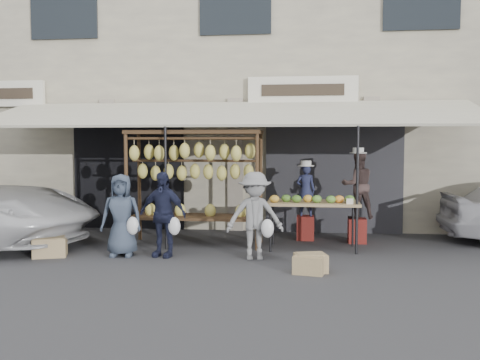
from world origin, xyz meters
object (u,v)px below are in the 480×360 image
at_px(vendor_left, 306,190).
at_px(vendor_right, 358,185).
at_px(banana_rack, 194,165).
at_px(customer_mid, 163,214).
at_px(crate_near_b, 311,263).
at_px(customer_right, 255,216).
at_px(produce_table, 313,203).
at_px(customer_left, 121,215).
at_px(crate_far, 50,247).
at_px(crate_near_a, 309,264).

distance_m(vendor_left, vendor_right, 1.05).
xyz_separation_m(banana_rack, customer_mid, (-0.34, -1.08, -0.82)).
bearing_deg(crate_near_b, banana_rack, 139.58).
bearing_deg(customer_right, vendor_left, 56.01).
bearing_deg(crate_near_b, customer_mid, 162.31).
relative_size(produce_table, customer_left, 1.17).
distance_m(customer_right, crate_far, 3.65).
bearing_deg(crate_near_a, banana_rack, 137.87).
bearing_deg(produce_table, customer_right, -135.60).
relative_size(banana_rack, vendor_left, 2.45).
bearing_deg(customer_left, crate_near_a, -21.30).
distance_m(banana_rack, customer_right, 1.89).
bearing_deg(crate_near_a, vendor_right, 70.12).
xyz_separation_m(customer_right, crate_near_a, (0.92, -0.87, -0.61)).
bearing_deg(vendor_right, customer_mid, 13.99).
xyz_separation_m(customer_left, crate_near_a, (3.28, -0.87, -0.59)).
relative_size(banana_rack, customer_left, 1.79).
height_order(customer_mid, crate_far, customer_mid).
xyz_separation_m(vendor_left, vendor_right, (1.03, -0.21, 0.13)).
bearing_deg(produce_table, crate_near_a, -92.16).
bearing_deg(vendor_right, crate_far, 7.52).
bearing_deg(crate_far, customer_right, 3.18).
distance_m(banana_rack, customer_left, 1.77).
bearing_deg(customer_left, crate_far, -177.77).
bearing_deg(customer_left, customer_right, -6.31).
relative_size(customer_left, crate_far, 2.62).
bearing_deg(customer_right, crate_far, 172.51).
bearing_deg(crate_near_b, vendor_left, 91.84).
distance_m(vendor_left, crate_far, 5.04).
xyz_separation_m(vendor_right, customer_left, (-4.24, -1.79, -0.43)).
bearing_deg(crate_far, customer_left, 8.76).
bearing_deg(customer_left, crate_near_b, -19.62).
bearing_deg(produce_table, customer_left, -163.69).
height_order(banana_rack, customer_right, banana_rack).
xyz_separation_m(banana_rack, crate_near_a, (2.21, -2.00, -1.43)).
xyz_separation_m(banana_rack, produce_table, (2.28, -0.15, -0.70)).
relative_size(customer_mid, crate_near_b, 3.19).
bearing_deg(banana_rack, vendor_right, 11.76).
distance_m(produce_table, vendor_left, 1.04).
xyz_separation_m(customer_left, crate_far, (-1.24, -0.19, -0.56)).
relative_size(produce_table, vendor_right, 1.27).
xyz_separation_m(vendor_right, customer_mid, (-3.51, -1.74, -0.41)).
relative_size(vendor_left, crate_near_b, 2.27).
bearing_deg(vendor_left, crate_near_b, 92.79).
height_order(produce_table, customer_left, customer_left).
bearing_deg(vendor_left, banana_rack, 22.99).
xyz_separation_m(vendor_left, customer_mid, (-2.49, -1.95, -0.28)).
bearing_deg(vendor_right, produce_table, 29.92).
xyz_separation_m(customer_mid, crate_far, (-1.97, -0.24, -0.58)).
relative_size(vendor_left, customer_right, 0.71).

